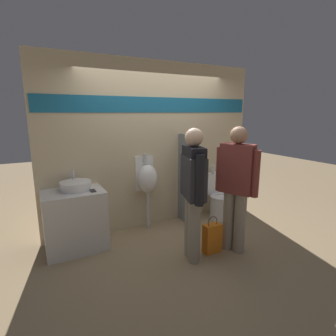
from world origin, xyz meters
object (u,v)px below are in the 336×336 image
object	(u,v)px
toilet	(218,200)
person_with_lanyard	(236,184)
sink_basin	(76,186)
cell_phone	(93,191)
shopping_bag	(212,238)
person_in_vest	(193,186)
urinal_near_counter	(147,179)

from	to	relation	value
toilet	person_with_lanyard	xyz separation A→B (m)	(-0.56, -1.04, 0.63)
sink_basin	person_with_lanyard	xyz separation A→B (m)	(1.89, -1.11, 0.04)
cell_phone	shopping_bag	distance (m)	1.76
shopping_bag	sink_basin	bearing A→B (deg)	146.96
person_in_vest	person_with_lanyard	distance (m)	0.64
person_in_vest	urinal_near_counter	bearing A→B (deg)	23.20
toilet	person_in_vest	xyz separation A→B (m)	(-1.19, -0.96, 0.67)
person_in_vest	person_with_lanyard	size ratio (longest dim) A/B	1.00
cell_phone	sink_basin	bearing A→B (deg)	138.26
cell_phone	toilet	bearing A→B (deg)	2.64
sink_basin	urinal_near_counter	world-z (taller)	urinal_near_counter
cell_phone	urinal_near_counter	bearing A→B (deg)	16.23
toilet	shopping_bag	world-z (taller)	toilet
sink_basin	toilet	size ratio (longest dim) A/B	0.45
urinal_near_counter	person_with_lanyard	world-z (taller)	person_with_lanyard
sink_basin	person_in_vest	xyz separation A→B (m)	(1.25, -1.03, 0.09)
sink_basin	shopping_bag	distance (m)	2.01
sink_basin	shopping_bag	size ratio (longest dim) A/B	0.80
toilet	urinal_near_counter	bearing A→B (deg)	172.89
urinal_near_counter	shopping_bag	xyz separation A→B (m)	(0.46, -1.13, -0.63)
toilet	shopping_bag	size ratio (longest dim) A/B	1.80
urinal_near_counter	toilet	bearing A→B (deg)	-7.11
sink_basin	toilet	xyz separation A→B (m)	(2.44, -0.07, -0.58)
cell_phone	toilet	xyz separation A→B (m)	(2.25, 0.10, -0.53)
urinal_near_counter	toilet	distance (m)	1.43
sink_basin	urinal_near_counter	bearing A→B (deg)	4.98
cell_phone	urinal_near_counter	size ratio (longest dim) A/B	0.11
toilet	person_with_lanyard	size ratio (longest dim) A/B	0.55
cell_phone	urinal_near_counter	distance (m)	0.96
shopping_bag	cell_phone	bearing A→B (deg)	148.33
person_in_vest	toilet	bearing A→B (deg)	-34.79
shopping_bag	person_in_vest	bearing A→B (deg)	-180.00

